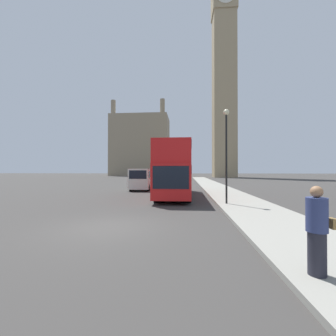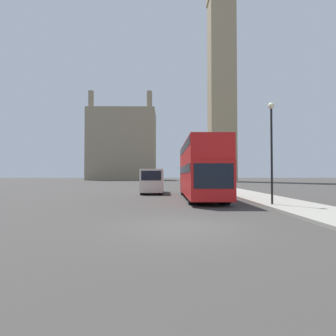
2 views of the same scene
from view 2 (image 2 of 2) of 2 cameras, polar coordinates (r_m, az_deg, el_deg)
The scene contains 6 objects.
ground_plane at distance 9.66m, azimuth 3.26°, elevation -12.60°, with size 300.00×300.00×0.00m, color #383533.
clock_tower at distance 82.23m, azimuth 11.53°, elevation 23.81°, with size 7.43×7.60×72.11m.
building_block_distant at distance 96.08m, azimuth -9.73°, elevation 4.84°, with size 23.13×15.48×30.07m.
red_double_decker_bus at distance 20.40m, azimuth 7.13°, elevation 0.10°, with size 2.62×10.95×4.31m.
white_van at distance 26.33m, azimuth -3.36°, elevation -2.72°, with size 2.17×5.44×2.40m.
street_lamp at distance 16.58m, azimuth 21.61°, elevation 6.16°, with size 0.36×0.36×5.95m.
Camera 2 is at (-0.62, -9.46, 1.87)m, focal length 28.00 mm.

